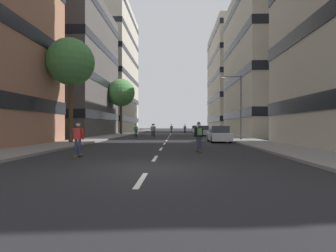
# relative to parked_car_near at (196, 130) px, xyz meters

# --- Properties ---
(ground_plane) EXTENTS (189.67, 189.67, 0.00)m
(ground_plane) POSITION_rel_parked_car_near_xyz_m (-5.04, -12.72, -0.70)
(ground_plane) COLOR black
(sidewalk_left) EXTENTS (3.45, 86.93, 0.14)m
(sidewalk_left) POSITION_rel_parked_car_near_xyz_m (-13.01, -8.77, -0.63)
(sidewalk_left) COLOR gray
(sidewalk_left) RESTS_ON ground_plane
(sidewalk_right) EXTENTS (3.45, 86.93, 0.14)m
(sidewalk_right) POSITION_rel_parked_car_near_xyz_m (2.92, -8.77, -0.63)
(sidewalk_right) COLOR gray
(sidewalk_right) RESTS_ON ground_plane
(lane_markings) EXTENTS (0.16, 72.20, 0.01)m
(lane_markings) POSITION_rel_parked_car_near_xyz_m (-5.04, -11.34, -0.70)
(lane_markings) COLOR silver
(lane_markings) RESTS_ON ground_plane
(building_left_mid) EXTENTS (13.88, 17.78, 19.87)m
(building_left_mid) POSITION_rel_parked_car_near_xyz_m (-21.62, -14.29, 9.33)
(building_left_mid) COLOR #4C4744
(building_left_mid) RESTS_ON ground_plane
(building_left_far) EXTENTS (13.88, 22.66, 29.47)m
(building_left_far) POSITION_rel_parked_car_near_xyz_m (-21.62, 9.37, 14.13)
(building_left_far) COLOR #BCB29E
(building_left_far) RESTS_ON ground_plane
(building_right_mid) EXTENTS (13.88, 18.23, 21.16)m
(building_right_mid) POSITION_rel_parked_car_near_xyz_m (11.53, -14.29, 9.97)
(building_right_mid) COLOR #BCB29E
(building_right_mid) RESTS_ON ground_plane
(building_right_far) EXTENTS (13.88, 21.00, 24.30)m
(building_right_far) POSITION_rel_parked_car_near_xyz_m (11.53, 9.37, 11.54)
(building_right_far) COLOR #BCB29E
(building_right_far) RESTS_ON ground_plane
(parked_car_near) EXTENTS (1.82, 4.40, 1.52)m
(parked_car_near) POSITION_rel_parked_car_near_xyz_m (0.00, 0.00, 0.00)
(parked_car_near) COLOR silver
(parked_car_near) RESTS_ON ground_plane
(parked_car_mid) EXTENTS (1.82, 4.40, 1.52)m
(parked_car_mid) POSITION_rel_parked_car_near_xyz_m (0.00, -28.69, 0.00)
(parked_car_mid) COLOR silver
(parked_car_mid) RESTS_ON ground_plane
(parked_car_far) EXTENTS (1.82, 4.40, 1.52)m
(parked_car_far) POSITION_rel_parked_car_near_xyz_m (0.00, -13.32, 0.00)
(parked_car_far) COLOR #B2B7BF
(parked_car_far) RESTS_ON ground_plane
(street_tree_near) EXTENTS (3.99, 3.99, 8.83)m
(street_tree_near) POSITION_rel_parked_car_near_xyz_m (-13.01, -31.64, 6.23)
(street_tree_near) COLOR #4C3823
(street_tree_near) RESTS_ON sidewalk_left
(street_tree_mid) EXTENTS (4.46, 4.46, 8.99)m
(street_tree_mid) POSITION_rel_parked_car_near_xyz_m (-13.01, -11.04, 6.17)
(street_tree_mid) COLOR #4C3823
(street_tree_mid) RESTS_ON sidewalk_left
(streetlamp_right) EXTENTS (2.13, 0.30, 6.50)m
(streetlamp_right) POSITION_rel_parked_car_near_xyz_m (2.21, -26.69, 3.44)
(streetlamp_right) COLOR #3F3F44
(streetlamp_right) RESTS_ON sidewalk_right
(skater_0) EXTENTS (0.54, 0.91, 1.78)m
(skater_0) POSITION_rel_parked_car_near_xyz_m (-6.90, -20.12, 0.32)
(skater_0) COLOR brown
(skater_0) RESTS_ON ground_plane
(skater_1) EXTENTS (0.56, 0.92, 1.78)m
(skater_1) POSITION_rel_parked_car_near_xyz_m (-7.31, -17.48, 0.29)
(skater_1) COLOR brown
(skater_1) RESTS_ON ground_plane
(skater_2) EXTENTS (0.56, 0.92, 1.78)m
(skater_2) POSITION_rel_parked_car_near_xyz_m (-2.68, -38.04, 0.32)
(skater_2) COLOR brown
(skater_2) RESTS_ON ground_plane
(skater_3) EXTENTS (0.55, 0.92, 1.78)m
(skater_3) POSITION_rel_parked_car_near_xyz_m (-4.96, -1.71, 0.32)
(skater_3) COLOR brown
(skater_3) RESTS_ON ground_plane
(skater_4) EXTENTS (0.57, 0.92, 1.78)m
(skater_4) POSITION_rel_parked_car_near_xyz_m (-9.23, -19.93, 0.32)
(skater_4) COLOR brown
(skater_4) RESTS_ON ground_plane
(skater_5) EXTENTS (0.53, 0.90, 1.78)m
(skater_5) POSITION_rel_parked_car_near_xyz_m (-8.89, -40.98, 0.29)
(skater_5) COLOR brown
(skater_5) RESTS_ON ground_plane
(skater_6) EXTENTS (0.55, 0.92, 1.78)m
(skater_6) POSITION_rel_parked_car_near_xyz_m (-2.32, -1.75, 0.32)
(skater_6) COLOR brown
(skater_6) RESTS_ON ground_plane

